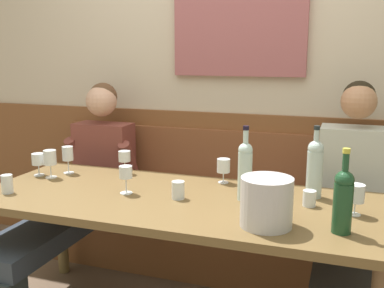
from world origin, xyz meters
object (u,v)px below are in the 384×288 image
at_px(wine_bottle_clear_water, 315,167).
at_px(water_tumbler_right, 7,184).
at_px(wine_glass_mid_left, 50,159).
at_px(wine_bottle_green_tall, 343,199).
at_px(water_tumbler_center, 309,198).
at_px(person_center_left_seat, 352,214).
at_px(wall_bench, 214,231).
at_px(wine_glass_by_bottle, 68,154).
at_px(wine_bottle_amber_mid, 245,169).
at_px(dining_table, 176,213).
at_px(wine_glass_mid_right, 356,195).
at_px(water_tumbler_left, 178,190).
at_px(wine_glass_center_rear, 38,160).
at_px(ice_bucket, 267,202).
at_px(wine_glass_center_front, 126,173).
at_px(wine_glass_right_end, 125,158).
at_px(wine_glass_left_end, 223,167).
at_px(person_center_right_seat, 76,188).

xyz_separation_m(wine_bottle_clear_water, water_tumbler_right, (-1.51, -0.45, -0.11)).
bearing_deg(wine_glass_mid_left, wine_bottle_green_tall, -10.53).
xyz_separation_m(wine_glass_mid_left, water_tumbler_center, (1.47, -0.01, -0.07)).
bearing_deg(wine_bottle_green_tall, wine_glass_mid_left, 169.47).
bearing_deg(wine_glass_mid_left, person_center_left_seat, 8.26).
height_order(wall_bench, person_center_left_seat, person_center_left_seat).
bearing_deg(wine_bottle_clear_water, water_tumbler_center, -93.30).
bearing_deg(wine_glass_by_bottle, wine_bottle_amber_mid, -7.16).
xyz_separation_m(wall_bench, dining_table, (0.00, -0.70, 0.38)).
relative_size(wine_glass_mid_right, water_tumbler_left, 1.60).
distance_m(dining_table, wine_glass_center_rear, 0.94).
relative_size(water_tumbler_center, water_tumbler_right, 0.79).
relative_size(wall_bench, wine_glass_center_rear, 17.58).
height_order(ice_bucket, wine_glass_center_rear, ice_bucket).
bearing_deg(water_tumbler_left, wall_bench, 91.65).
bearing_deg(wall_bench, wine_glass_center_front, -110.07).
relative_size(ice_bucket, wine_glass_right_end, 1.60).
distance_m(wine_bottle_green_tall, wine_glass_by_bottle, 1.63).
distance_m(wine_bottle_green_tall, wine_glass_left_end, 0.83).
height_order(person_center_left_seat, wine_bottle_amber_mid, person_center_left_seat).
bearing_deg(wine_glass_center_rear, wine_glass_mid_right, -2.84).
bearing_deg(ice_bucket, wall_bench, 118.21).
height_order(wine_bottle_green_tall, water_tumbler_left, wine_bottle_green_tall).
bearing_deg(wine_bottle_clear_water, wine_glass_right_end, 174.97).
bearing_deg(wine_glass_right_end, water_tumbler_right, -125.57).
relative_size(wine_glass_center_front, wine_glass_by_bottle, 0.89).
height_order(wine_glass_left_end, water_tumbler_center, wine_glass_left_end).
bearing_deg(wine_glass_mid_left, wine_glass_mid_right, -2.41).
distance_m(wine_glass_right_end, water_tumbler_center, 1.13).
distance_m(wine_glass_center_front, water_tumbler_left, 0.29).
bearing_deg(wine_glass_left_end, wine_bottle_amber_mid, -54.86).
xyz_separation_m(person_center_left_seat, wine_glass_left_end, (-0.69, -0.01, 0.20)).
distance_m(person_center_right_seat, wine_glass_center_rear, 0.32).
bearing_deg(wine_glass_left_end, wine_glass_center_rear, -168.89).
bearing_deg(water_tumbler_center, water_tumbler_left, -170.84).
distance_m(wall_bench, ice_bucket, 1.19).
bearing_deg(water_tumbler_right, ice_bucket, -0.27).
bearing_deg(wine_glass_right_end, wine_glass_center_rear, -155.32).
distance_m(wall_bench, wine_bottle_green_tall, 1.34).
xyz_separation_m(wall_bench, wine_bottle_green_tall, (0.80, -0.90, 0.60)).
xyz_separation_m(wine_glass_center_front, wine_glass_right_end, (-0.19, 0.35, -0.01)).
relative_size(wine_bottle_green_tall, wine_bottle_clear_water, 0.96).
xyz_separation_m(wine_bottle_amber_mid, wine_glass_center_front, (-0.60, -0.10, -0.05)).
distance_m(wine_bottle_clear_water, wine_glass_mid_left, 1.48).
xyz_separation_m(wine_glass_center_rear, wine_glass_by_bottle, (0.14, 0.10, 0.02)).
distance_m(wine_glass_mid_left, wine_glass_left_end, 1.01).
bearing_deg(wine_glass_right_end, ice_bucket, -30.28).
bearing_deg(ice_bucket, wine_glass_center_front, 165.02).
bearing_deg(wine_glass_by_bottle, wine_glass_left_end, 6.70).
bearing_deg(water_tumbler_center, wine_glass_mid_left, 179.45).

